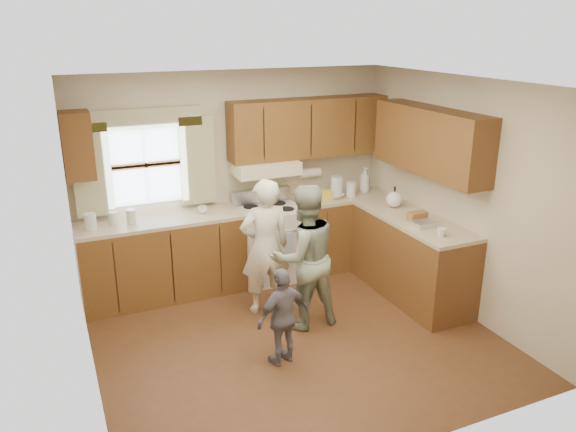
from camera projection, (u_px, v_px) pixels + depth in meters
name	position (u px, v px, depth m)	size (l,w,h in m)	color
room	(295.00, 220.00, 5.24)	(3.80, 3.80, 3.80)	#4F2C18
kitchen_fixtures	(305.00, 218.00, 6.54)	(3.80, 2.25, 2.15)	#45270E
stove	(269.00, 242.00, 6.85)	(0.76, 0.67, 1.07)	silver
woman_left	(265.00, 247.00, 5.94)	(0.54, 0.36, 1.49)	silver
woman_right	(304.00, 257.00, 5.66)	(0.74, 0.57, 1.51)	#25402F
child	(283.00, 317.00, 5.09)	(0.55, 0.23, 0.94)	slate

